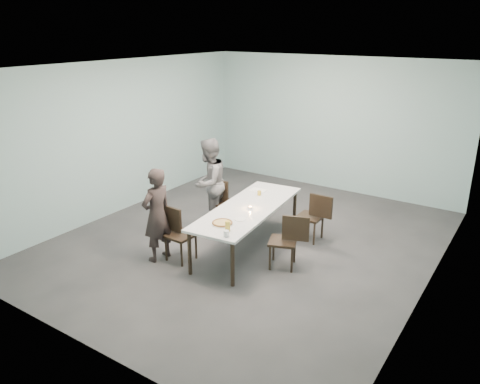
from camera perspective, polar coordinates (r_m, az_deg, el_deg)
The scene contains 16 objects.
ground at distance 8.34m, azimuth 1.06°, elevation -5.95°, with size 7.00×7.00×0.00m, color #333335.
room_shell at distance 7.69m, azimuth 1.15°, elevation 7.80°, with size 6.02×7.02×3.01m.
table at distance 7.82m, azimuth 0.97°, elevation -2.22°, with size 1.16×2.68×0.75m.
chair_near_left at distance 7.61m, azimuth -7.72°, elevation -4.60°, with size 0.62×0.44×0.87m.
chair_far_left at distance 8.84m, azimuth -2.01°, elevation -0.92°, with size 0.62×0.43×0.87m.
chair_near_right at distance 7.31m, azimuth 5.90°, elevation -5.56°, with size 0.65×0.54×0.87m.
chair_far_right at distance 8.27m, azimuth 9.06°, elevation -2.65°, with size 0.61×0.42×0.87m.
diner_near at distance 7.53m, azimuth -10.09°, elevation -2.76°, with size 0.56×0.37×1.54m, color black.
diner_far at distance 8.75m, azimuth -3.80°, elevation 1.16°, with size 0.81×0.63×1.67m, color slate.
pizza at distance 7.13m, azimuth -2.17°, elevation -3.79°, with size 0.34×0.34×0.04m.
side_plate at distance 7.29m, azimuth 0.01°, elevation -3.33°, with size 0.18×0.18×0.01m, color white.
beer_glass at distance 6.88m, azimuth -1.51°, elevation -4.18°, with size 0.08×0.08×0.15m, color gold.
water_tumbler at distance 6.72m, azimuth -1.68°, elevation -5.08°, with size 0.08×0.08×0.09m, color silver.
tealight at distance 7.70m, azimuth 1.25°, elevation -1.93°, with size 0.06×0.06×0.05m.
amber_tumbler at distance 8.33m, azimuth 2.36°, elevation -0.12°, with size 0.07×0.07×0.08m, color gold.
menu at distance 8.58m, azimuth 2.23°, elevation 0.23°, with size 0.30×0.22×0.01m, color silver.
Camera 1 is at (4.03, -6.36, 3.60)m, focal length 35.00 mm.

